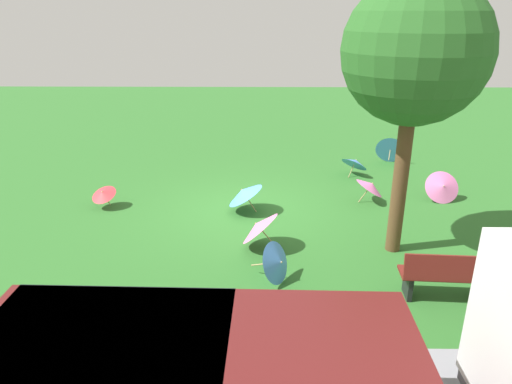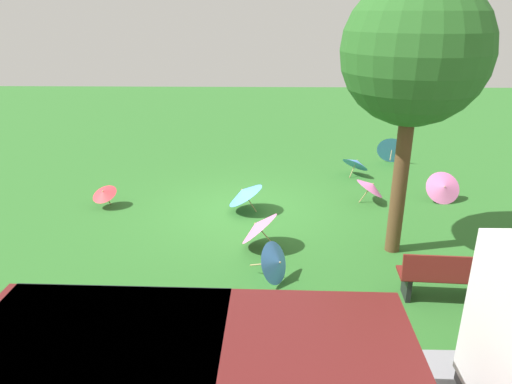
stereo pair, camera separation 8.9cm
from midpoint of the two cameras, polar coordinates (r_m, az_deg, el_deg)
ground at (r=11.47m, az=-1.45°, el=-2.28°), size 40.00×40.00×0.00m
park_bench at (r=8.50m, az=22.29°, el=-9.43°), size 1.63×0.58×0.90m
shade_tree at (r=8.99m, az=18.61°, el=15.78°), size 2.64×2.64×5.24m
parasol_red_0 at (r=12.10m, az=-18.35°, el=-0.15°), size 0.80×0.79×0.58m
parasol_blue_1 at (r=14.08m, az=11.82°, el=3.57°), size 1.07×1.07×0.70m
parasol_pink_0 at (r=9.52m, az=-0.02°, el=-4.18°), size 1.01×1.11×0.86m
parasol_pink_1 at (r=12.14m, az=13.63°, el=0.74°), size 0.76×0.79×0.72m
parasol_blue_2 at (r=15.59m, az=15.93°, el=5.09°), size 1.02×0.90×0.91m
parasol_pink_2 at (r=12.80m, az=21.65°, el=0.60°), size 0.88×0.76×0.79m
parasol_blue_3 at (r=11.22m, az=-1.75°, el=-0.09°), size 0.95×0.99×0.82m
parasol_blue_4 at (r=8.42m, az=2.43°, el=-8.60°), size 0.86×0.89×0.78m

